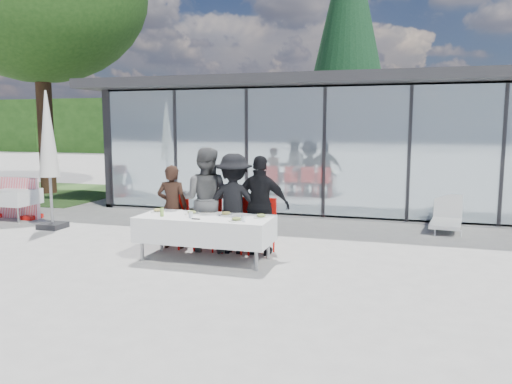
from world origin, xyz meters
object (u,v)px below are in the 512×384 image
Objects in this scene: plate_d at (261,216)px; conifer_tree at (348,31)px; market_umbrella at (48,142)px; diner_chair_b at (209,220)px; lounger at (447,218)px; diner_c at (234,204)px; spare_table_left at (16,197)px; juice_bottle at (162,212)px; plate_a at (158,211)px; diner_a at (172,207)px; plate_extra at (236,220)px; diner_chair_d at (263,223)px; plate_c at (226,214)px; diner_chair_a at (176,218)px; diner_chair_c at (236,221)px; folded_eyeglasses at (196,219)px; diner_d at (261,206)px; diner_b at (206,199)px; plate_b at (192,213)px; dining_table at (205,229)px.

plate_d is 0.02× the size of conifer_tree.
market_umbrella is at bearing -113.01° from conifer_tree.
diner_chair_b is 0.70× the size of lounger.
spare_table_left is (-5.99, 1.39, -0.33)m from diner_c.
lounger is (8.32, 2.37, -1.65)m from market_umbrella.
plate_a is at bearing 126.90° from juice_bottle.
diner_a reaches higher than lounger.
diner_chair_d is at bearing 81.58° from plate_extra.
diner_chair_d is 3.84× the size of plate_a.
diner_chair_b is at bearing 134.39° from plate_c.
diner_a is 0.49m from plate_a.
diner_chair_a is 5.86m from lounger.
spare_table_left is at bearing 158.63° from market_umbrella.
plate_d is at bearing 136.15° from diner_c.
plate_a is 0.30× the size of spare_table_left.
diner_chair_c is 1.00× the size of diner_chair_d.
plate_c is 0.60m from folded_eyeglasses.
diner_chair_b is 1.03m from diner_chair_d.
plate_extra is (-0.15, -0.88, -0.09)m from diner_d.
plate_a reaches higher than spare_table_left.
diner_chair_d is (1.03, 0.13, -0.40)m from diner_b.
diner_d is (1.70, 0.00, 0.10)m from diner_a.
diner_d is 0.58× the size of market_umbrella.
lounger is (4.99, 3.19, -0.51)m from diner_a.
spare_table_left is (-6.48, 1.39, -0.32)m from diner_d.
diner_chair_c is 0.33× the size of market_umbrella.
diner_d is at bearing -14.36° from diner_chair_c.
diner_chair_a is 0.70× the size of lounger.
market_umbrella is 8.80m from lounger.
diner_b reaches higher than spare_table_left.
market_umbrella is at bearing -164.12° from lounger.
plate_c is (0.01, -0.56, 0.24)m from diner_chair_c.
conifer_tree reaches higher than diner_d.
plate_c is at bearing -131.13° from diner_chair_d.
market_umbrella is (-3.98, 0.82, 0.97)m from diner_b.
diner_a is 1.58× the size of diner_chair_b.
diner_c is at bearing -92.23° from conifer_tree.
diner_b is 7.37× the size of plate_b.
diner_c is at bearing 169.81° from diner_a.
diner_chair_c is (1.20, 0.13, -0.23)m from diner_a.
diner_c is 2.06× the size of spare_table_left.
diner_chair_a is 3.84× the size of plate_d.
diner_c is 6.97× the size of plate_a.
diner_a reaches higher than plate_b.
plate_c is at bearing 127.10° from plate_extra.
diner_d is at bearing 107.09° from plate_d.
diner_chair_b reaches higher than dining_table.
plate_d is at bearing 107.18° from diner_d.
diner_chair_a is 3.84× the size of plate_b.
diner_a is at bearing 150.40° from plate_extra.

